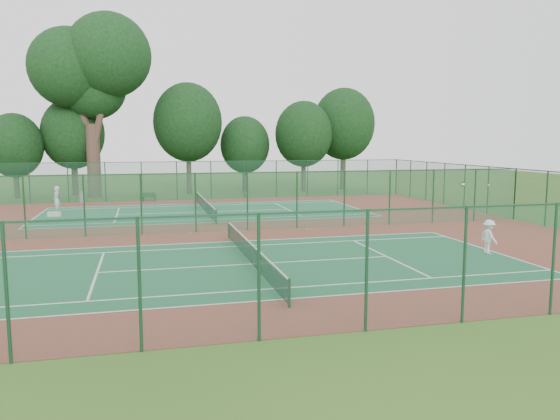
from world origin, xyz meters
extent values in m
plane|color=#31561B|center=(0.00, 0.00, 0.00)|extent=(120.00, 120.00, 0.00)
cube|color=maroon|center=(0.00, 0.00, 0.01)|extent=(40.00, 36.00, 0.01)
cube|color=#1B5633|center=(0.00, -9.00, 0.01)|extent=(23.77, 10.97, 0.01)
cube|color=#1E603C|center=(0.00, 9.00, 0.01)|extent=(23.77, 10.97, 0.01)
cube|color=#184A2D|center=(0.00, 18.00, 1.75)|extent=(40.00, 0.02, 3.50)
cube|color=#133520|center=(0.00, 18.00, 3.46)|extent=(40.00, 0.05, 0.05)
cube|color=#17472F|center=(0.00, -18.00, 1.75)|extent=(40.00, 0.02, 3.50)
cube|color=#163C25|center=(0.00, -18.00, 3.46)|extent=(40.00, 0.05, 0.05)
cube|color=#1A4E2D|center=(20.00, 0.00, 1.75)|extent=(0.02, 36.00, 3.50)
cube|color=#13351F|center=(20.00, 0.00, 3.46)|extent=(0.05, 36.00, 0.05)
cube|color=#1C5436|center=(0.00, 0.00, 1.75)|extent=(40.00, 0.02, 3.50)
cube|color=#153A1B|center=(0.00, 0.00, 3.46)|extent=(40.00, 0.05, 0.05)
cylinder|color=#14371C|center=(0.00, -15.40, 0.49)|extent=(0.10, 0.10, 0.97)
cylinder|color=#14371C|center=(0.00, -2.60, 0.49)|extent=(0.10, 0.10, 0.97)
cube|color=black|center=(0.00, -9.00, 0.48)|extent=(0.02, 12.80, 0.85)
cube|color=white|center=(0.00, -9.00, 0.92)|extent=(0.04, 12.80, 0.06)
cylinder|color=#14391E|center=(0.00, 2.60, 0.49)|extent=(0.10, 0.10, 0.97)
cylinder|color=#14391E|center=(0.00, 15.40, 0.49)|extent=(0.10, 0.10, 0.97)
cube|color=black|center=(0.00, 9.00, 0.48)|extent=(0.02, 12.80, 0.85)
cube|color=white|center=(0.00, 9.00, 0.92)|extent=(0.04, 12.80, 0.06)
imported|color=white|center=(11.38, -9.54, 0.83)|extent=(0.67, 1.08, 1.62)
imported|color=silver|center=(-10.68, 10.65, 1.03)|extent=(0.57, 0.79, 2.02)
cylinder|color=gray|center=(-9.64, 17.60, 0.50)|extent=(0.71, 0.71, 0.98)
cube|color=#123517|center=(-4.55, 17.60, 0.20)|extent=(0.15, 0.35, 0.39)
cube|color=#123517|center=(-3.55, 17.34, 0.20)|extent=(0.15, 0.35, 0.39)
cube|color=#123517|center=(-4.05, 17.47, 0.41)|extent=(1.33, 0.67, 0.04)
cube|color=#123517|center=(-4.09, 17.31, 0.61)|extent=(1.26, 0.36, 0.39)
cube|color=silver|center=(-10.66, 9.17, 0.18)|extent=(0.92, 0.41, 0.34)
sphere|color=#CDD431|center=(5.34, -0.71, 0.04)|extent=(0.06, 0.06, 0.06)
sphere|color=#BCCE2F|center=(5.05, -0.80, 0.04)|extent=(0.07, 0.07, 0.07)
sphere|color=#AECA2F|center=(-1.91, -0.49, 0.05)|extent=(0.07, 0.07, 0.07)
cylinder|color=#3E2A22|center=(-8.96, 22.42, 3.44)|extent=(1.26, 1.26, 6.88)
cylinder|color=#3E2A22|center=(-9.99, 22.76, 8.60)|extent=(2.33, 0.69, 6.84)
cylinder|color=#3E2A22|center=(-7.93, 22.19, 8.94)|extent=(2.18, 0.64, 7.42)
sphere|color=black|center=(-10.79, 22.76, 12.03)|extent=(7.34, 7.34, 7.34)
sphere|color=black|center=(-7.24, 22.19, 13.18)|extent=(7.79, 7.79, 7.79)
sphere|color=black|center=(-8.73, 23.34, 10.32)|extent=(5.96, 5.96, 5.96)
camera|label=1|loc=(-4.43, -31.86, 5.38)|focal=35.00mm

